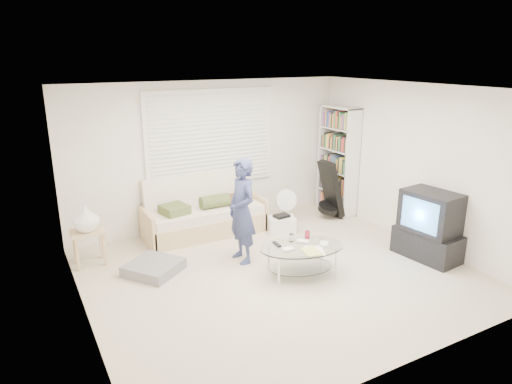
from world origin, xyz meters
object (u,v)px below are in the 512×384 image
tv_unit (429,226)px  coffee_table (302,252)px  futon_sofa (204,215)px  bookshelf (338,161)px

tv_unit → coffee_table: (-1.95, 0.41, -0.15)m
futon_sofa → bookshelf: bookshelf is taller
futon_sofa → tv_unit: (2.51, -2.49, 0.17)m
tv_unit → coffee_table: size_ratio=0.79×
futon_sofa → tv_unit: 3.54m
tv_unit → coffee_table: 2.00m
coffee_table → bookshelf: bearing=42.4°
coffee_table → futon_sofa: bearing=105.3°
bookshelf → tv_unit: (-0.13, -2.31, -0.51)m
tv_unit → coffee_table: bearing=168.0°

